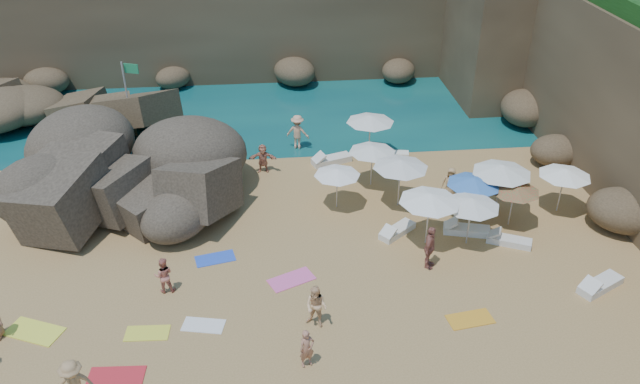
{
  "coord_description": "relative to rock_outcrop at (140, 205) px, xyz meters",
  "views": [
    {
      "loc": [
        -0.15,
        -19.09,
        15.23
      ],
      "look_at": [
        2.0,
        3.0,
        2.0
      ],
      "focal_mm": 35.0,
      "sensor_mm": 36.0,
      "label": 1
    }
  ],
  "objects": [
    {
      "name": "ground",
      "position": [
        6.07,
        -6.0,
        0.0
      ],
      "size": [
        120.0,
        120.0,
        0.0
      ],
      "primitive_type": "plane",
      "color": "tan",
      "rests_on": "ground"
    },
    {
      "name": "seawater",
      "position": [
        6.07,
        24.0,
        0.0
      ],
      "size": [
        120.0,
        120.0,
        0.0
      ],
      "primitive_type": "plane",
      "color": "#0C4751",
      "rests_on": "ground"
    },
    {
      "name": "cliff_back",
      "position": [
        8.07,
        19.0,
        4.0
      ],
      "size": [
        44.0,
        8.0,
        8.0
      ],
      "primitive_type": "cube",
      "color": "brown",
      "rests_on": "ground"
    },
    {
      "name": "cliff_corner",
      "position": [
        23.07,
        14.0,
        4.0
      ],
      "size": [
        10.0,
        12.0,
        8.0
      ],
      "primitive_type": "cube",
      "color": "brown",
      "rests_on": "ground"
    },
    {
      "name": "rock_promontory",
      "position": [
        -4.93,
        10.0,
        0.0
      ],
      "size": [
        12.0,
        7.0,
        2.0
      ],
      "primitive_type": null,
      "color": "brown",
      "rests_on": "ground"
    },
    {
      "name": "marina_masts",
      "position": [
        -10.43,
        24.0,
        3.0
      ],
      "size": [
        3.1,
        0.1,
        6.0
      ],
      "color": "white",
      "rests_on": "ground"
    },
    {
      "name": "rock_outcrop",
      "position": [
        0.0,
        0.0,
        0.0
      ],
      "size": [
        9.35,
        7.5,
        3.44
      ],
      "primitive_type": null,
      "rotation": [
        0.0,
        0.0,
        0.13
      ],
      "color": "brown",
      "rests_on": "ground"
    },
    {
      "name": "flag_pole",
      "position": [
        -1.13,
        6.76,
        2.91
      ],
      "size": [
        0.87,
        0.31,
        4.56
      ],
      "color": "silver",
      "rests_on": "ground"
    },
    {
      "name": "parasol_0",
      "position": [
        11.85,
        -1.18,
        2.17
      ],
      "size": [
        2.5,
        2.5,
        2.36
      ],
      "color": "silver",
      "rests_on": "ground"
    },
    {
      "name": "parasol_1",
      "position": [
        11.32,
        3.78,
        2.15
      ],
      "size": [
        2.48,
        2.48,
        2.35
      ],
      "color": "silver",
      "rests_on": "ground"
    },
    {
      "name": "parasol_2",
      "position": [
        10.92,
        0.8,
        1.96
      ],
      "size": [
        2.25,
        2.25,
        2.13
      ],
      "color": "silver",
      "rests_on": "ground"
    },
    {
      "name": "parasol_4",
      "position": [
        18.95,
        -2.35,
        1.99
      ],
      "size": [
        2.29,
        2.29,
        2.17
      ],
      "color": "silver",
      "rests_on": "ground"
    },
    {
      "name": "parasol_6",
      "position": [
        16.36,
        -3.23,
        1.87
      ],
      "size": [
        2.15,
        2.15,
        2.04
      ],
      "color": "silver",
      "rests_on": "ground"
    },
    {
      "name": "parasol_7",
      "position": [
        16.1,
        -2.25,
        2.25
      ],
      "size": [
        2.6,
        2.6,
        2.46
      ],
      "color": "silver",
      "rests_on": "ground"
    },
    {
      "name": "parasol_8",
      "position": [
        12.41,
        -4.22,
        2.2
      ],
      "size": [
        2.54,
        2.54,
        2.4
      ],
      "color": "silver",
      "rests_on": "ground"
    },
    {
      "name": "parasol_9",
      "position": [
        9.03,
        -1.04,
        1.82
      ],
      "size": [
        2.09,
        2.09,
        1.98
      ],
      "color": "silver",
      "rests_on": "ground"
    },
    {
      "name": "parasol_10",
      "position": [
        14.7,
        -2.75,
        2.01
      ],
      "size": [
        2.31,
        2.31,
        2.18
      ],
      "color": "silver",
      "rests_on": "ground"
    },
    {
      "name": "parasol_11",
      "position": [
        14.1,
        -4.42,
        2.01
      ],
      "size": [
        2.32,
        2.32,
        2.19
      ],
      "color": "silver",
      "rests_on": "ground"
    },
    {
      "name": "lounger_0",
      "position": [
        9.28,
        3.24,
        0.16
      ],
      "size": [
        2.17,
        1.33,
        0.32
      ],
      "primitive_type": "cube",
      "rotation": [
        0.0,
        0.0,
        0.34
      ],
      "color": "white",
      "rests_on": "ground"
    },
    {
      "name": "lounger_1",
      "position": [
        12.61,
        3.65,
        0.12
      ],
      "size": [
        1.67,
        0.81,
        0.25
      ],
      "primitive_type": "cube",
      "rotation": [
        0.0,
        0.0,
        -0.18
      ],
      "color": "white",
      "rests_on": "ground"
    },
    {
      "name": "lounger_2",
      "position": [
        11.36,
        -3.46,
        0.14
      ],
      "size": [
        1.79,
        1.62,
        0.28
      ],
      "primitive_type": "cube",
      "rotation": [
        0.0,
        0.0,
        0.69
      ],
      "color": "silver",
      "rests_on": "ground"
    },
    {
      "name": "lounger_3",
      "position": [
        14.33,
        -3.7,
        0.15
      ],
      "size": [
        2.05,
        1.12,
        0.3
      ],
      "primitive_type": "cube",
      "rotation": [
        0.0,
        0.0,
        -0.25
      ],
      "color": "white",
      "rests_on": "ground"
    },
    {
      "name": "lounger_4",
      "position": [
        15.86,
        -4.64,
        0.14
      ],
      "size": [
        1.9,
        1.32,
        0.28
      ],
      "primitive_type": "cube",
      "rotation": [
        0.0,
        0.0,
        -0.44
      ],
      "color": "silver",
      "rests_on": "ground"
    },
    {
      "name": "lounger_5",
      "position": [
        18.26,
        -7.79,
        0.15
      ],
      "size": [
        2.05,
        1.49,
        0.31
      ],
      "primitive_type": "cube",
      "rotation": [
        0.0,
        0.0,
        0.48
      ],
      "color": "silver",
      "rests_on": "ground"
    },
    {
      "name": "towel_4",
      "position": [
        -2.38,
        -8.14,
        0.02
      ],
      "size": [
        2.17,
        1.66,
        0.03
      ],
      "primitive_type": "cube",
      "rotation": [
        0.0,
        0.0,
        -0.41
      ],
      "color": "#F1F23F",
      "rests_on": "ground"
    },
    {
      "name": "towel_5",
      "position": [
        3.44,
        -8.39,
        0.01
      ],
      "size": [
        1.58,
        1.02,
        0.03
      ],
      "primitive_type": "cube",
      "rotation": [
        0.0,
        0.0,
        -0.21
      ],
      "color": "white",
      "rests_on": "ground"
    },
    {
      "name": "towel_7",
      "position": [
        0.81,
        -10.52,
        0.02
      ],
      "size": [
        1.83,
        0.99,
        0.03
      ],
      "primitive_type": "cube",
      "rotation": [
        0.0,
        0.0,
        -0.06
      ],
      "color": "red",
      "rests_on": "ground"
    },
    {
      "name": "towel_8",
      "position": [
        3.66,
        -4.51,
        0.01
      ],
      "size": [
        1.71,
        1.12,
        0.03
      ],
      "primitive_type": "cube",
      "rotation": [
        0.0,
        0.0,
        0.23
      ],
      "color": "blue",
      "rests_on": "ground"
    },
    {
      "name": "towel_9",
      "position": [
        6.66,
        -6.16,
        0.02
      ],
      "size": [
        1.95,
        1.52,
        0.03
      ],
      "primitive_type": "cube",
      "rotation": [
        0.0,
        0.0,
        0.43
      ],
      "color": "pink",
      "rests_on": "ground"
    },
    {
      "name": "towel_10",
      "position": [
        12.85,
        -8.99,
        0.01
      ],
      "size": [
        1.72,
        1.04,
        0.03
      ],
      "primitive_type": "cube",
      "rotation": [
        0.0,
        0.0,
        0.15
      ],
      "color": "orange",
      "rests_on": "ground"
    },
    {
      "name": "towel_11",
      "position": [
        -3.36,
        -2.47,
        0.01
      ],
      "size": [
        1.68,
        0.87,
        0.03
      ],
      "primitive_type": "cube",
      "rotation": [
        0.0,
        0.0,
        -0.03
      ],
      "color": "green",
      "rests_on": "ground"
    },
    {
      "name": "towel_12",
      "position": [
        1.52,
        -8.59,
        0.01
      ],
      "size": [
        1.54,
        0.83,
        0.03
      ],
      "primitive_type": "cube",
      "rotation": [
        0.0,
        0.0,
        -0.05
      ],
      "color": "yellow",
      "rests_on": "ground"
    },
    {
      "name": "person_stand_1",
      "position": [
        1.91,
        -6.34,
        0.74
      ],
      "size": [
        0.76,
        0.61,
        1.48
      ],
      "primitive_type": "imported",
      "rotation": [
        0.0,
        0.0,
        3.21
      ],
      "color": "#C67263",
      "rests_on": "ground"
    },
    {
      "name": "person_stand_2",
      "position": [
        7.66,
        5.09,
        0.95
      ],
      "size": [
        1.33,
        0.9,
        1.9
      ],
      "primitive_type": "imported",
      "rotation": [
        0.0,
        0.0,
        2.8
      ],
      "color": "#E4A881",
      "rests_on": "ground"
    },
    {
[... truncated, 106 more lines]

